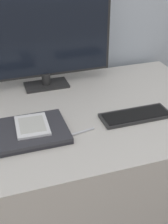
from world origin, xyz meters
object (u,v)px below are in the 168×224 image
at_px(monitor, 43,39).
at_px(laptop, 28,131).
at_px(pen, 79,133).
at_px(keyboard, 136,115).
at_px(ereader, 32,125).

bearing_deg(monitor, laptop, -112.00).
bearing_deg(pen, keyboard, 9.28).
height_order(keyboard, laptop, laptop).
relative_size(monitor, keyboard, 2.22).
bearing_deg(laptop, ereader, 25.79).
distance_m(keyboard, pen, 0.26).
relative_size(keyboard, ereader, 1.82).
height_order(monitor, ereader, monitor).
relative_size(laptop, pen, 2.24).
bearing_deg(ereader, laptop, -154.21).
distance_m(ereader, pen, 0.18).
distance_m(keyboard, laptop, 0.44).
distance_m(laptop, ereader, 0.03).
xyz_separation_m(keyboard, ereader, (-0.42, 0.02, 0.02)).
xyz_separation_m(monitor, keyboard, (0.28, -0.40, -0.23)).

